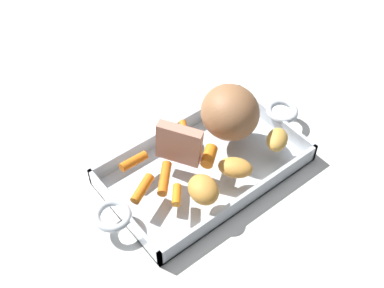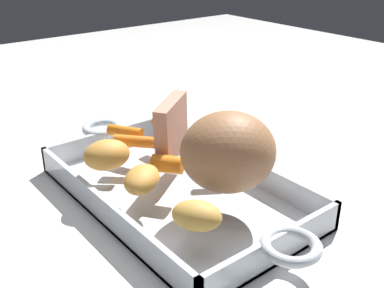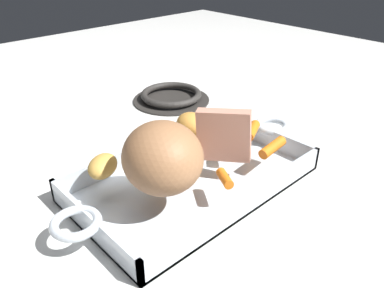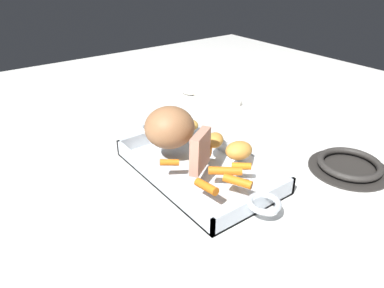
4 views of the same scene
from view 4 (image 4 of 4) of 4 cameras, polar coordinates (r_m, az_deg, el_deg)
ground_plane at (r=0.83m, az=0.95°, el=-4.56°), size 2.26×2.26×0.00m
roasting_dish at (r=0.83m, az=0.95°, el=-3.88°), size 0.47×0.22×0.04m
pork_roast at (r=0.83m, az=-3.58°, el=2.64°), size 0.14×0.15×0.10m
roast_slice_thick at (r=0.75m, az=1.32°, el=-1.10°), size 0.06×0.08×0.09m
baby_carrot_northeast at (r=0.77m, az=7.84°, el=-3.49°), size 0.04×0.04×0.02m
baby_carrot_southwest at (r=0.74m, az=5.14°, el=-4.34°), size 0.06×0.06×0.02m
baby_carrot_center_right at (r=0.72m, az=7.25°, el=-5.90°), size 0.06×0.04×0.02m
baby_carrot_southeast at (r=0.70m, az=2.30°, el=-6.78°), size 0.06×0.02×0.02m
baby_carrot_northwest at (r=0.78m, az=-3.61°, el=-2.93°), size 0.03×0.04×0.02m
baby_carrot_long at (r=0.81m, az=1.69°, el=-1.08°), size 0.05×0.04×0.02m
potato_golden_large at (r=0.92m, az=-0.65°, el=3.09°), size 0.07×0.06×0.03m
potato_near_roast at (r=0.85m, az=3.59°, el=0.62°), size 0.07×0.07×0.03m
potato_halved at (r=0.80m, az=7.44°, el=-1.01°), size 0.06×0.07×0.04m
stove_burner_rear at (r=0.91m, az=23.68°, el=-3.18°), size 0.18×0.18×0.02m
serving_spoon at (r=1.27m, az=1.74°, el=7.81°), size 0.24×0.11×0.02m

